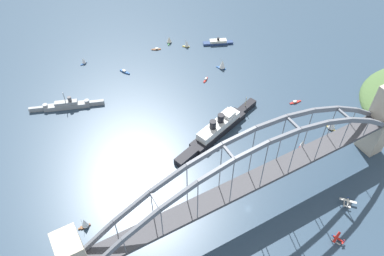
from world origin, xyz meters
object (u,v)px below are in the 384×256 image
seaplane_taxiing_near_bridge (337,239)px  small_boat_5 (156,49)px  naval_cruiser (67,105)px  harbor_ferry_steamer (218,42)px  ocean_liner (218,128)px  small_boat_4 (206,80)px  small_boat_9 (84,61)px  small_boat_0 (303,143)px  harbor_arch_bridge (254,180)px  small_boat_3 (187,43)px  small_boat_6 (84,223)px  seaplane_second_in_formation (348,203)px  small_boat_8 (332,124)px  small_boat_2 (125,72)px  small_boat_7 (169,40)px  small_boat_10 (222,64)px  small_boat_1 (295,102)px

seaplane_taxiing_near_bridge → small_boat_5: size_ratio=1.00×
naval_cruiser → harbor_ferry_steamer: naval_cruiser is taller
ocean_liner → small_boat_4: (25.99, 63.55, -4.68)m
harbor_ferry_steamer → small_boat_9: bearing=165.1°
seaplane_taxiing_near_bridge → small_boat_0: (34.05, 73.94, 1.48)m
harbor_arch_bridge → small_boat_9: (-45.89, 216.04, -29.52)m
small_boat_3 → small_boat_6: bearing=-136.6°
seaplane_taxiing_near_bridge → small_boat_4: seaplane_taxiing_near_bridge is taller
seaplane_second_in_formation → ocean_liner: bearing=112.5°
small_boat_5 → small_boat_8: 189.33m
small_boat_3 → small_boat_6: small_boat_6 is taller
ocean_liner → small_boat_2: ocean_liner is taller
small_boat_7 → harbor_ferry_steamer: bearing=-31.6°
small_boat_2 → small_boat_9: (-29.54, 32.66, 2.36)m
small_boat_4 → small_boat_10: (23.23, 7.81, 4.46)m
small_boat_1 → small_boat_4: small_boat_1 is taller
seaplane_taxiing_near_bridge → small_boat_8: bearing=48.7°
small_boat_0 → small_boat_2: 179.37m
small_boat_8 → small_boat_10: (-35.22, 112.80, 0.21)m
small_boat_7 → small_boat_4: bearing=-88.7°
small_boat_0 → small_boat_9: (-115.74, 189.93, -0.56)m
ocean_liner → small_boat_0: size_ratio=11.62×
ocean_liner → small_boat_8: size_ratio=8.55×
harbor_arch_bridge → harbor_ferry_steamer: size_ratio=9.40×
small_boat_1 → harbor_arch_bridge: bearing=-145.0°
small_boat_6 → small_boat_10: bearing=30.6°
ocean_liner → small_boat_2: 117.78m
small_boat_3 → small_boat_8: (47.61, -161.84, 0.80)m
naval_cruiser → small_boat_10: size_ratio=5.36×
small_boat_9 → seaplane_taxiing_near_bridge: bearing=-72.8°
harbor_ferry_steamer → small_boat_3: 33.02m
ocean_liner → seaplane_second_in_formation: ocean_liner is taller
small_boat_7 → naval_cruiser: bearing=-159.3°
naval_cruiser → small_boat_9: bearing=59.2°
small_boat_9 → small_boat_3: bearing=-13.4°
small_boat_4 → small_boat_10: small_boat_10 is taller
naval_cruiser → harbor_ferry_steamer: size_ratio=1.99×
seaplane_taxiing_near_bridge → small_boat_3: size_ratio=1.05×
ocean_liner → small_boat_5: bearing=86.9°
small_boat_3 → small_boat_6: 218.79m
harbor_ferry_steamer → small_boat_8: bearing=-83.7°
small_boat_6 → small_boat_2: bearing=58.8°
ocean_liner → small_boat_3: ocean_liner is taller
seaplane_second_in_formation → small_boat_0: (7.96, 56.81, 1.82)m
small_boat_0 → small_boat_1: bearing=56.2°
small_boat_2 → small_boat_5: bearing=24.1°
seaplane_second_in_formation → small_boat_2: size_ratio=0.92×
ocean_liner → small_boat_9: ocean_liner is taller
seaplane_second_in_formation → small_boat_6: (-164.41, 72.04, 2.75)m
seaplane_taxiing_near_bridge → small_boat_1: (62.86, 116.94, -1.50)m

